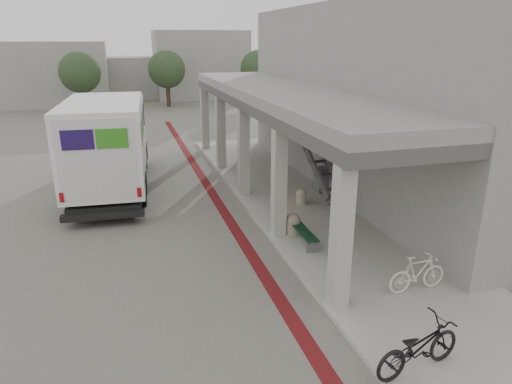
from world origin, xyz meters
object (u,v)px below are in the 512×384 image
object	(u,v)px
fedex_truck	(109,142)
utility_cabinet	(321,180)
bench	(303,234)
bicycle_black	(418,347)
bicycle_cream	(418,273)

from	to	relation	value
fedex_truck	utility_cabinet	xyz separation A→B (m)	(7.70, -3.01, -1.33)
utility_cabinet	bench	bearing A→B (deg)	-122.65
bench	fedex_truck	bearing A→B (deg)	127.66
utility_cabinet	fedex_truck	bearing A→B (deg)	156.02
fedex_truck	utility_cabinet	size ratio (longest dim) A/B	9.09
utility_cabinet	bicycle_black	size ratio (longest dim) A/B	0.51
bicycle_cream	utility_cabinet	bearing A→B (deg)	-9.17
fedex_truck	bench	distance (m)	9.04
bicycle_black	bicycle_cream	world-z (taller)	bicycle_black
fedex_truck	bicycle_cream	size ratio (longest dim) A/B	5.71
fedex_truck	bicycle_black	distance (m)	13.81
bench	bicycle_cream	world-z (taller)	bicycle_cream
utility_cabinet	bicycle_cream	xyz separation A→B (m)	(-0.87, -7.38, -0.02)
bench	utility_cabinet	bearing A→B (deg)	61.15
fedex_truck	utility_cabinet	world-z (taller)	fedex_truck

